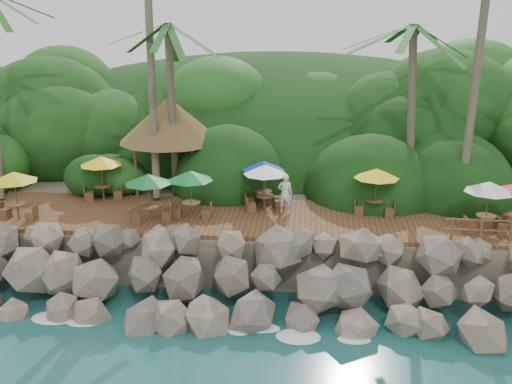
{
  "coord_description": "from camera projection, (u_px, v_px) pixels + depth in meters",
  "views": [
    {
      "loc": [
        2.26,
        -18.11,
        10.88
      ],
      "look_at": [
        0.0,
        6.0,
        3.4
      ],
      "focal_mm": 41.18,
      "sensor_mm": 36.0,
      "label": 1
    }
  ],
  "objects": [
    {
      "name": "land_base",
      "position": [
        271.0,
        181.0,
        35.55
      ],
      "size": [
        32.0,
        25.2,
        2.1
      ],
      "primitive_type": "cube",
      "color": "gray",
      "rests_on": "ground"
    },
    {
      "name": "foam_line",
      "position": [
        241.0,
        329.0,
        20.92
      ],
      "size": [
        25.2,
        0.8,
        0.06
      ],
      "color": "white",
      "rests_on": "ground"
    },
    {
      "name": "jungle_hill",
      "position": [
        278.0,
        166.0,
        43.0
      ],
      "size": [
        44.8,
        28.0,
        15.4
      ],
      "primitive_type": "ellipsoid",
      "color": "#143811",
      "rests_on": "ground"
    },
    {
      "name": "terrace",
      "position": [
        256.0,
        218.0,
        25.7
      ],
      "size": [
        26.0,
        5.0,
        0.2
      ],
      "primitive_type": "cube",
      "color": "brown",
      "rests_on": "land_base"
    },
    {
      "name": "dining_clusters",
      "position": [
        259.0,
        178.0,
        25.05
      ],
      "size": [
        22.78,
        4.97,
        2.13
      ],
      "color": "brown",
      "rests_on": "terrace"
    },
    {
      "name": "jungle_foliage",
      "position": [
        270.0,
        202.0,
        34.91
      ],
      "size": [
        44.0,
        16.0,
        12.0
      ],
      "primitive_type": null,
      "color": "#143811",
      "rests_on": "ground"
    },
    {
      "name": "palapa",
      "position": [
        169.0,
        119.0,
        28.78
      ],
      "size": [
        5.03,
        5.03,
        4.6
      ],
      "color": "brown",
      "rests_on": "ground"
    },
    {
      "name": "seawall",
      "position": [
        246.0,
        280.0,
        22.2
      ],
      "size": [
        29.0,
        4.0,
        2.3
      ],
      "primitive_type": null,
      "color": "gray",
      "rests_on": "ground"
    },
    {
      "name": "waiter",
      "position": [
        285.0,
        193.0,
        25.81
      ],
      "size": [
        0.66,
        0.44,
        1.8
      ],
      "primitive_type": "imported",
      "rotation": [
        0.0,
        0.0,
        3.13
      ],
      "color": "silver",
      "rests_on": "terrace"
    },
    {
      "name": "ground",
      "position": [
        240.0,
        334.0,
        20.64
      ],
      "size": [
        140.0,
        140.0,
        0.0
      ],
      "primitive_type": "plane",
      "color": "#19514F",
      "rests_on": "ground"
    }
  ]
}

